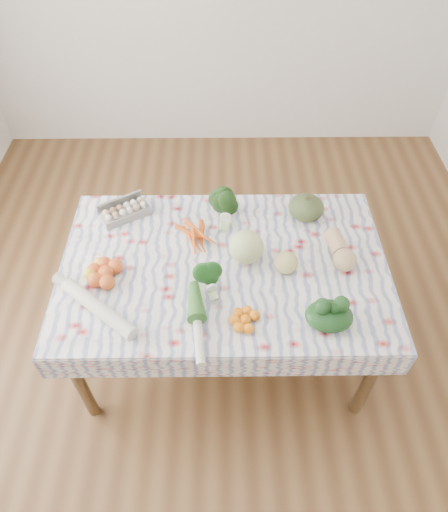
% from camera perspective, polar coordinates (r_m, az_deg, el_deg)
% --- Properties ---
extents(ground, '(4.50, 4.50, 0.00)m').
position_cam_1_polar(ground, '(2.93, 0.00, -10.70)').
color(ground, brown).
rests_on(ground, ground).
extents(dining_table, '(1.60, 1.00, 0.75)m').
position_cam_1_polar(dining_table, '(2.38, 0.00, -2.27)').
color(dining_table, brown).
rests_on(dining_table, ground).
extents(tablecloth, '(1.66, 1.06, 0.01)m').
position_cam_1_polar(tablecloth, '(2.32, 0.00, -1.05)').
color(tablecloth, white).
rests_on(tablecloth, dining_table).
extents(egg_carton, '(0.28, 0.22, 0.07)m').
position_cam_1_polar(egg_carton, '(2.58, -12.21, 5.32)').
color(egg_carton, gray).
rests_on(egg_carton, tablecloth).
extents(carrot_bunch, '(0.29, 0.28, 0.04)m').
position_cam_1_polar(carrot_bunch, '(2.40, -3.56, 1.99)').
color(carrot_bunch, '#E05C16').
rests_on(carrot_bunch, tablecloth).
extents(kale_bunch, '(0.20, 0.18, 0.16)m').
position_cam_1_polar(kale_bunch, '(2.49, 0.38, 6.18)').
color(kale_bunch, '#193A12').
rests_on(kale_bunch, tablecloth).
extents(kabocha_squash, '(0.24, 0.24, 0.13)m').
position_cam_1_polar(kabocha_squash, '(2.55, 10.23, 6.00)').
color(kabocha_squash, '#405129').
rests_on(kabocha_squash, tablecloth).
extents(cabbage, '(0.20, 0.20, 0.17)m').
position_cam_1_polar(cabbage, '(2.27, 2.81, 1.14)').
color(cabbage, '#BACE80').
rests_on(cabbage, tablecloth).
extents(butternut_squash, '(0.15, 0.26, 0.11)m').
position_cam_1_polar(butternut_squash, '(2.37, 14.38, 0.83)').
color(butternut_squash, tan).
rests_on(butternut_squash, tablecloth).
extents(orange_cluster, '(0.29, 0.29, 0.08)m').
position_cam_1_polar(orange_cluster, '(2.30, -14.59, -2.03)').
color(orange_cluster, orange).
rests_on(orange_cluster, tablecloth).
extents(broccoli, '(0.17, 0.17, 0.10)m').
position_cam_1_polar(broccoli, '(2.18, -1.89, -2.94)').
color(broccoli, '#174F17').
rests_on(broccoli, tablecloth).
extents(mandarin_cluster, '(0.22, 0.22, 0.05)m').
position_cam_1_polar(mandarin_cluster, '(2.08, 2.69, -7.89)').
color(mandarin_cluster, orange).
rests_on(mandarin_cluster, tablecloth).
extents(grapefruit, '(0.15, 0.15, 0.12)m').
position_cam_1_polar(grapefruit, '(2.26, 7.78, -0.81)').
color(grapefruit, '#CDC06B').
rests_on(grapefruit, tablecloth).
extents(spinach_bag, '(0.26, 0.23, 0.10)m').
position_cam_1_polar(spinach_bag, '(2.11, 13.00, -7.32)').
color(spinach_bag, '#113313').
rests_on(spinach_bag, tablecloth).
extents(daikon, '(0.41, 0.35, 0.07)m').
position_cam_1_polar(daikon, '(2.18, -15.42, -6.31)').
color(daikon, silver).
rests_on(daikon, tablecloth).
extents(leek, '(0.09, 0.41, 0.04)m').
position_cam_1_polar(leek, '(2.07, -3.33, -8.50)').
color(leek, silver).
rests_on(leek, tablecloth).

